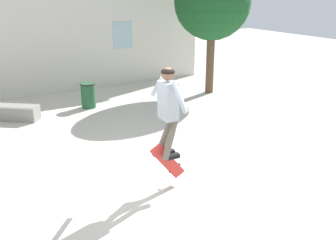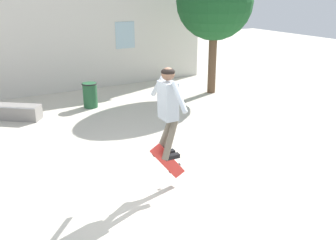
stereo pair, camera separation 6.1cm
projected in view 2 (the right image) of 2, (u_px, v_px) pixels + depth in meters
ground_plane at (145, 193)px, 6.29m from camera, size 40.00×40.00×0.00m
building_backdrop at (40, 24)px, 11.60m from camera, size 12.08×0.52×5.50m
tree_right at (215, 2)px, 11.42m from camera, size 2.36×2.36×4.05m
skate_ledge at (6, 112)px, 9.82m from camera, size 1.72×1.45×0.39m
trash_bin at (90, 94)px, 10.71m from camera, size 0.44×0.44×0.71m
skater at (168, 105)px, 5.96m from camera, size 0.36×1.18×1.52m
skateboard_flipping at (168, 161)px, 6.32m from camera, size 0.70×0.19×0.79m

